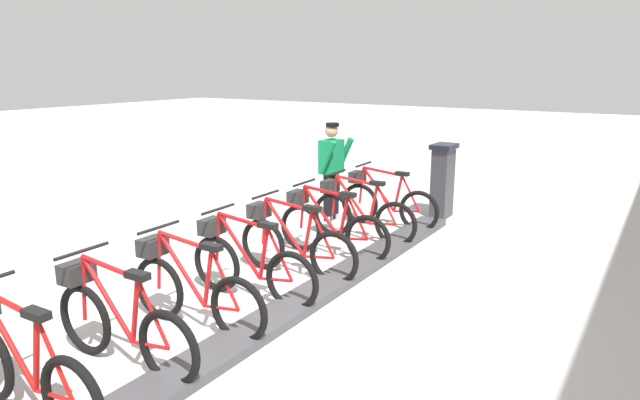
# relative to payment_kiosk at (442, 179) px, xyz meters

# --- Properties ---
(ground_plane) EXTENTS (60.00, 60.00, 0.00)m
(ground_plane) POSITION_rel_payment_kiosk_xyz_m (-0.05, 4.82, -0.67)
(ground_plane) COLOR silver
(dock_rail_base) EXTENTS (0.44, 8.67, 0.10)m
(dock_rail_base) POSITION_rel_payment_kiosk_xyz_m (-0.05, 4.82, -0.62)
(dock_rail_base) COLOR #47474C
(dock_rail_base) RESTS_ON ground
(payment_kiosk) EXTENTS (0.36, 0.52, 1.28)m
(payment_kiosk) POSITION_rel_payment_kiosk_xyz_m (0.00, 0.00, 0.00)
(payment_kiosk) COLOR #38383D
(payment_kiosk) RESTS_ON ground
(bike_docked_0) EXTENTS (1.72, 0.54, 1.02)m
(bike_docked_0) POSITION_rel_payment_kiosk_xyz_m (0.57, 1.09, -0.24)
(bike_docked_0) COLOR black
(bike_docked_0) RESTS_ON ground
(bike_docked_1) EXTENTS (1.72, 0.54, 1.02)m
(bike_docked_1) POSITION_rel_payment_kiosk_xyz_m (0.57, 1.96, -0.24)
(bike_docked_1) COLOR black
(bike_docked_1) RESTS_ON ground
(bike_docked_2) EXTENTS (1.72, 0.54, 1.02)m
(bike_docked_2) POSITION_rel_payment_kiosk_xyz_m (0.57, 2.84, -0.24)
(bike_docked_2) COLOR black
(bike_docked_2) RESTS_ON ground
(bike_docked_3) EXTENTS (1.72, 0.54, 1.02)m
(bike_docked_3) POSITION_rel_payment_kiosk_xyz_m (0.57, 3.71, -0.24)
(bike_docked_3) COLOR black
(bike_docked_3) RESTS_ON ground
(bike_docked_4) EXTENTS (1.72, 0.54, 1.02)m
(bike_docked_4) POSITION_rel_payment_kiosk_xyz_m (0.57, 4.59, -0.24)
(bike_docked_4) COLOR black
(bike_docked_4) RESTS_ON ground
(bike_docked_5) EXTENTS (1.72, 0.54, 1.02)m
(bike_docked_5) POSITION_rel_payment_kiosk_xyz_m (0.57, 5.46, -0.24)
(bike_docked_5) COLOR black
(bike_docked_5) RESTS_ON ground
(bike_docked_6) EXTENTS (1.72, 0.54, 1.02)m
(bike_docked_6) POSITION_rel_payment_kiosk_xyz_m (0.57, 6.33, -0.24)
(bike_docked_6) COLOR black
(bike_docked_6) RESTS_ON ground
(bike_docked_7) EXTENTS (1.72, 0.54, 1.02)m
(bike_docked_7) POSITION_rel_payment_kiosk_xyz_m (0.57, 7.21, -0.24)
(bike_docked_7) COLOR black
(bike_docked_7) RESTS_ON ground
(worker_near_rack) EXTENTS (0.49, 0.64, 1.66)m
(worker_near_rack) POSITION_rel_payment_kiosk_xyz_m (1.50, 1.22, 0.24)
(worker_near_rack) COLOR white
(worker_near_rack) RESTS_ON ground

